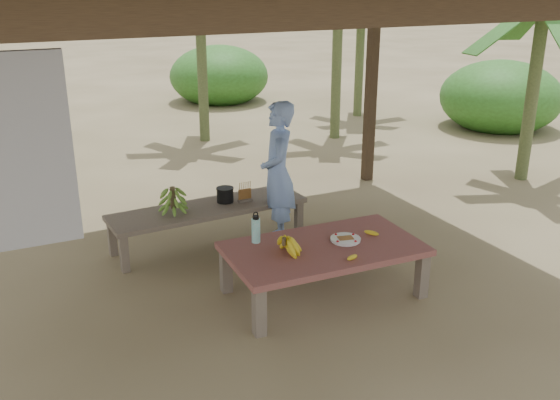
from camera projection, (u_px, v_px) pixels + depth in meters
name	position (u px, v px, depth m)	size (l,w,h in m)	color
ground	(257.00, 281.00, 6.18)	(80.00, 80.00, 0.00)	brown
work_table	(324.00, 252.00, 5.79)	(1.83, 1.06, 0.50)	brown
bench	(209.00, 211.00, 6.91)	(2.23, 0.72, 0.45)	brown
ripe_banana_bunch	(284.00, 245.00, 5.57)	(0.29, 0.25, 0.17)	yellow
plate	(345.00, 240.00, 5.86)	(0.29, 0.29, 0.04)	white
loose_banana_front	(352.00, 257.00, 5.48)	(0.04, 0.16, 0.04)	yellow
loose_banana_side	(371.00, 233.00, 6.00)	(0.04, 0.15, 0.04)	yellow
water_flask	(256.00, 230.00, 5.81)	(0.08, 0.08, 0.31)	#43D2C2
green_banana_stalk	(173.00, 199.00, 6.66)	(0.27, 0.27, 0.31)	#598C2D
cooking_pot	(225.00, 195.00, 7.01)	(0.19, 0.19, 0.16)	black
skewer_rack	(245.00, 191.00, 7.01)	(0.18, 0.08, 0.24)	#A57F47
woman	(278.00, 174.00, 6.85)	(0.59, 0.38, 1.61)	#7290D7
banana_plant_e	(543.00, 17.00, 8.51)	(1.80, 1.80, 2.81)	#596638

